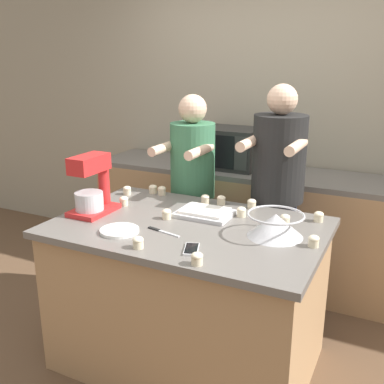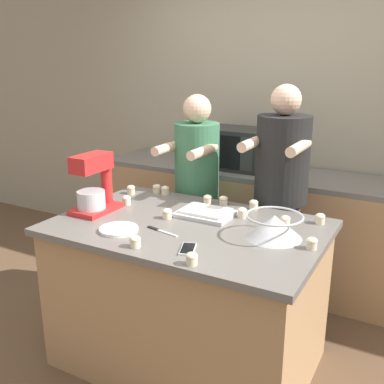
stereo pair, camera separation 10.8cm
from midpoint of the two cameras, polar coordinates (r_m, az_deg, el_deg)
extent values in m
plane|color=brown|center=(3.01, 0.61, -20.34)|extent=(16.00, 16.00, 0.00)
cube|color=gray|center=(3.92, 12.01, 9.57)|extent=(10.00, 0.06, 2.70)
cube|color=#A87F56|center=(2.77, 0.63, -13.24)|extent=(1.47, 0.94, 0.86)
cube|color=#66605B|center=(2.58, 0.67, -4.55)|extent=(1.53, 1.00, 0.04)
cube|color=#A87F56|center=(3.81, 9.63, -4.51)|extent=(2.80, 0.60, 0.90)
cube|color=#66605B|center=(3.67, 9.98, 2.32)|extent=(2.80, 0.60, 0.04)
cylinder|color=#33384C|center=(3.45, 1.49, -7.21)|extent=(0.25, 0.25, 0.83)
cylinder|color=#38704C|center=(3.23, 1.59, 3.99)|extent=(0.32, 0.32, 0.54)
sphere|color=#DBB293|center=(3.17, 1.64, 10.53)|extent=(0.20, 0.20, 0.20)
cylinder|color=#DBB293|center=(3.13, -2.06, 5.67)|extent=(0.06, 0.34, 0.06)
cylinder|color=#DBB293|center=(3.00, 2.43, 5.18)|extent=(0.06, 0.34, 0.06)
cylinder|color=#33384C|center=(3.22, 11.62, -8.74)|extent=(0.27, 0.27, 0.90)
cylinder|color=black|center=(2.98, 12.45, 4.07)|extent=(0.35, 0.35, 0.57)
sphere|color=#DBB293|center=(2.93, 12.92, 11.35)|extent=(0.19, 0.19, 0.19)
cylinder|color=#DBB293|center=(2.85, 8.73, 6.17)|extent=(0.06, 0.34, 0.06)
cylinder|color=#DBB293|center=(2.76, 14.52, 5.50)|extent=(0.06, 0.34, 0.06)
cube|color=red|center=(2.83, -11.02, -2.12)|extent=(0.20, 0.30, 0.03)
cylinder|color=red|center=(2.88, -9.72, 0.99)|extent=(0.07, 0.07, 0.23)
cube|color=red|center=(2.74, -11.57, 3.66)|extent=(0.13, 0.26, 0.10)
cylinder|color=#BCBCC1|center=(2.78, -11.59, -0.97)|extent=(0.17, 0.17, 0.11)
cone|color=#BCBCC1|center=(2.42, 11.64, -4.32)|extent=(0.30, 0.30, 0.13)
torus|color=#BCBCC1|center=(2.40, 11.72, -3.01)|extent=(0.30, 0.30, 0.01)
cube|color=#BCBCC1|center=(2.71, 2.87, -2.80)|extent=(0.33, 0.25, 0.02)
cube|color=white|center=(2.70, 2.87, -2.40)|extent=(0.27, 0.20, 0.02)
cube|color=black|center=(3.72, 6.18, 5.58)|extent=(0.52, 0.37, 0.33)
cube|color=black|center=(3.57, 4.32, 5.16)|extent=(0.35, 0.01, 0.26)
cube|color=#2D2D2D|center=(3.49, 7.82, 4.75)|extent=(0.10, 0.01, 0.26)
cube|color=silver|center=(2.24, 0.86, -7.28)|extent=(0.12, 0.16, 0.01)
cube|color=black|center=(2.24, 0.86, -7.15)|extent=(0.10, 0.14, 0.00)
cylinder|color=white|center=(2.50, -8.05, -4.73)|extent=(0.21, 0.21, 0.02)
cube|color=#BCBCC1|center=(2.44, -1.85, -5.26)|extent=(0.14, 0.04, 0.01)
cube|color=black|center=(2.51, -3.71, -4.64)|extent=(0.08, 0.03, 0.01)
cylinder|color=beige|center=(2.66, -2.01, -3.02)|extent=(0.05, 0.05, 0.04)
ellipsoid|color=beige|center=(2.65, -2.02, -2.48)|extent=(0.06, 0.06, 0.03)
cylinder|color=beige|center=(3.12, -2.42, 0.01)|extent=(0.05, 0.05, 0.04)
ellipsoid|color=beige|center=(3.11, -2.43, 0.48)|extent=(0.06, 0.06, 0.03)
cylinder|color=beige|center=(3.15, -6.79, 0.09)|extent=(0.05, 0.05, 0.04)
ellipsoid|color=beige|center=(3.15, -6.80, 0.56)|extent=(0.06, 0.06, 0.03)
cylinder|color=beige|center=(2.70, 17.05, -3.49)|extent=(0.05, 0.05, 0.04)
ellipsoid|color=beige|center=(2.69, 17.09, -2.96)|extent=(0.06, 0.06, 0.03)
cylinder|color=beige|center=(2.34, 16.21, -6.58)|extent=(0.05, 0.05, 0.04)
ellipsoid|color=beige|center=(2.33, 16.26, -5.98)|extent=(0.06, 0.06, 0.03)
cylinder|color=beige|center=(2.93, -7.28, -1.27)|extent=(0.05, 0.05, 0.04)
ellipsoid|color=beige|center=(2.92, -7.30, -0.77)|extent=(0.06, 0.06, 0.03)
cylinder|color=beige|center=(2.91, 5.07, -1.32)|extent=(0.05, 0.05, 0.04)
ellipsoid|color=beige|center=(2.90, 5.08, -0.83)|extent=(0.06, 0.06, 0.03)
cylinder|color=beige|center=(3.16, -3.53, 0.21)|extent=(0.05, 0.05, 0.04)
ellipsoid|color=beige|center=(3.15, -3.53, 0.67)|extent=(0.06, 0.06, 0.03)
cylinder|color=beige|center=(2.85, 8.90, -1.83)|extent=(0.05, 0.05, 0.04)
ellipsoid|color=beige|center=(2.84, 8.93, -1.33)|extent=(0.06, 0.06, 0.03)
cylinder|color=beige|center=(2.70, 7.52, -2.86)|extent=(0.05, 0.05, 0.04)
ellipsoid|color=beige|center=(2.69, 7.54, -2.33)|extent=(0.06, 0.06, 0.03)
cylinder|color=beige|center=(2.92, 3.05, -1.17)|extent=(0.05, 0.05, 0.04)
ellipsoid|color=beige|center=(2.91, 3.06, -0.68)|extent=(0.06, 0.06, 0.03)
cylinder|color=beige|center=(2.61, 12.92, -3.85)|extent=(0.05, 0.05, 0.04)
ellipsoid|color=beige|center=(2.60, 12.95, -3.31)|extent=(0.06, 0.06, 0.03)
cylinder|color=beige|center=(2.28, -5.87, -6.57)|extent=(0.05, 0.05, 0.04)
ellipsoid|color=beige|center=(2.27, -5.89, -5.96)|extent=(0.06, 0.06, 0.03)
cylinder|color=beige|center=(2.09, 1.45, -8.78)|extent=(0.05, 0.05, 0.04)
ellipsoid|color=beige|center=(2.07, 1.46, -8.13)|extent=(0.06, 0.06, 0.03)
camera|label=1|loc=(0.05, -88.79, 0.37)|focal=42.00mm
camera|label=2|loc=(0.05, 91.21, -0.37)|focal=42.00mm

